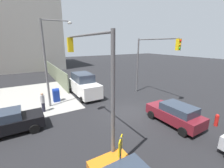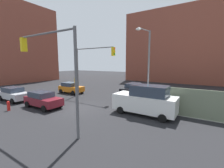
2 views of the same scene
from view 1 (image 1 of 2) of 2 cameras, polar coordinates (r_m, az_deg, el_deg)
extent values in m
plane|color=black|center=(13.60, 6.84, -10.86)|extent=(120.00, 120.00, 0.00)
cube|color=#9E9B93|center=(19.56, -33.50, -5.11)|extent=(12.00, 12.00, 0.01)
cube|color=slate|center=(27.66, -21.36, 4.28)|extent=(18.63, 0.12, 2.40)
cube|color=#9E9B93|center=(45.80, -36.56, 16.10)|extent=(20.00, 24.00, 17.86)
cylinder|color=#59595B|center=(6.54, 0.35, -9.23)|extent=(0.18, 0.18, 6.50)
cylinder|color=#59595B|center=(8.60, -10.31, 17.82)|extent=(5.86, 0.12, 0.12)
cube|color=yellow|center=(11.37, -15.62, 14.16)|extent=(0.32, 0.36, 1.00)
sphere|color=red|center=(11.54, -15.99, 15.73)|extent=(0.18, 0.18, 0.18)
sphere|color=orange|center=(11.54, -15.87, 14.15)|extent=(0.18, 0.18, 0.18)
sphere|color=green|center=(11.55, -15.75, 12.56)|extent=(0.18, 0.18, 0.18)
cylinder|color=#59595B|center=(18.76, 9.70, 6.72)|extent=(0.18, 0.18, 6.50)
cylinder|color=#59595B|center=(16.63, 16.41, 16.10)|extent=(5.35, 0.12, 0.12)
cube|color=yellow|center=(14.92, 23.95, 13.56)|extent=(0.32, 0.36, 1.00)
sphere|color=red|center=(14.81, 24.66, 14.73)|extent=(0.18, 0.18, 0.18)
sphere|color=orange|center=(14.81, 24.52, 13.50)|extent=(0.18, 0.18, 0.18)
sphere|color=green|center=(14.82, 24.38, 12.27)|extent=(0.18, 0.18, 0.18)
cylinder|color=slate|center=(15.02, -23.95, 6.45)|extent=(0.20, 0.20, 8.00)
cylinder|color=slate|center=(15.05, -20.76, 21.74)|extent=(0.43, 2.39, 0.10)
ellipsoid|color=silver|center=(15.15, -15.85, 21.49)|extent=(0.56, 0.36, 0.24)
cylinder|color=#4C4C4C|center=(6.97, 3.13, -27.86)|extent=(0.08, 0.08, 2.40)
cube|color=yellow|center=(6.42, 3.25, -22.31)|extent=(0.48, 0.48, 0.64)
cube|color=navy|center=(16.88, -20.47, -4.37)|extent=(0.56, 0.64, 1.15)
cylinder|color=navy|center=(16.70, -20.65, -2.51)|extent=(0.56, 0.64, 0.56)
cylinder|color=red|center=(13.82, 34.97, -11.43)|extent=(0.26, 0.26, 0.80)
sphere|color=red|center=(13.65, 35.24, -9.84)|extent=(0.24, 0.24, 0.24)
cube|color=maroon|center=(12.54, 22.52, -10.82)|extent=(4.18, 1.80, 0.75)
cube|color=#2D3847|center=(12.11, 24.09, -8.56)|extent=(2.34, 1.58, 0.55)
cylinder|color=black|center=(12.87, 14.76, -11.28)|extent=(0.64, 0.22, 0.64)
cylinder|color=black|center=(14.12, 19.97, -9.27)|extent=(0.64, 0.22, 0.64)
cylinder|color=black|center=(11.36, 25.37, -16.15)|extent=(0.64, 0.22, 0.64)
cylinder|color=black|center=(12.75, 30.05, -13.21)|extent=(0.64, 0.22, 0.64)
cube|color=black|center=(12.59, -34.88, -12.41)|extent=(1.80, 4.42, 0.75)
cube|color=#2D3847|center=(12.38, -36.98, -9.89)|extent=(1.58, 2.47, 0.55)
cylinder|color=black|center=(13.49, -27.99, -11.38)|extent=(0.22, 0.64, 0.64)
cylinder|color=black|center=(11.88, -27.41, -14.97)|extent=(0.22, 0.64, 0.64)
cylinder|color=black|center=(8.05, 6.11, -29.29)|extent=(0.64, 0.22, 0.64)
cube|color=white|center=(17.60, -10.43, -1.32)|extent=(5.40, 2.10, 1.40)
cube|color=#2D3847|center=(17.71, -11.10, 2.60)|extent=(3.02, 1.85, 0.90)
cylinder|color=black|center=(16.60, -4.65, -4.67)|extent=(0.64, 0.22, 0.64)
cylinder|color=black|center=(15.85, -11.50, -5.92)|extent=(0.64, 0.22, 0.64)
cylinder|color=black|center=(19.80, -9.38, -1.52)|extent=(0.64, 0.22, 0.64)
cylinder|color=black|center=(19.18, -15.21, -2.41)|extent=(0.64, 0.22, 0.64)
cylinder|color=#B2B2B7|center=(14.62, -24.96, -5.21)|extent=(0.36, 0.36, 0.69)
sphere|color=tan|center=(14.48, -25.17, -3.50)|extent=(0.23, 0.23, 0.23)
cylinder|color=#1E1E2D|center=(14.89, -24.63, -8.01)|extent=(0.28, 0.28, 0.87)
camera|label=2|loc=(27.31, 11.05, 11.88)|focal=24.00mm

